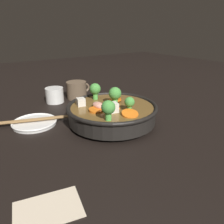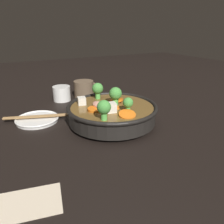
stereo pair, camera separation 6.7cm
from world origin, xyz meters
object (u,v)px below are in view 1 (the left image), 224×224
at_px(side_saucer, 35,123).
at_px(dark_mug, 77,90).
at_px(stirfry_bowl, 112,111).
at_px(chopsticks_pair, 34,120).
at_px(tea_cup, 55,95).

relative_size(side_saucer, dark_mug, 1.31).
distance_m(stirfry_bowl, chopsticks_pair, 0.24).
distance_m(side_saucer, dark_mug, 0.29).
distance_m(tea_cup, chopsticks_pair, 0.22).
bearing_deg(tea_cup, side_saucer, -127.53).
bearing_deg(side_saucer, dark_mug, 36.82).
height_order(dark_mug, chopsticks_pair, dark_mug).
bearing_deg(dark_mug, stirfry_bowl, -95.15).
bearing_deg(dark_mug, side_saucer, -143.18).
height_order(stirfry_bowl, tea_cup, stirfry_bowl).
bearing_deg(tea_cup, chopsticks_pair, -127.53).
xyz_separation_m(side_saucer, tea_cup, (0.13, 0.17, 0.02)).
height_order(tea_cup, chopsticks_pair, tea_cup).
xyz_separation_m(tea_cup, chopsticks_pair, (-0.13, -0.17, -0.01)).
height_order(stirfry_bowl, chopsticks_pair, stirfry_bowl).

